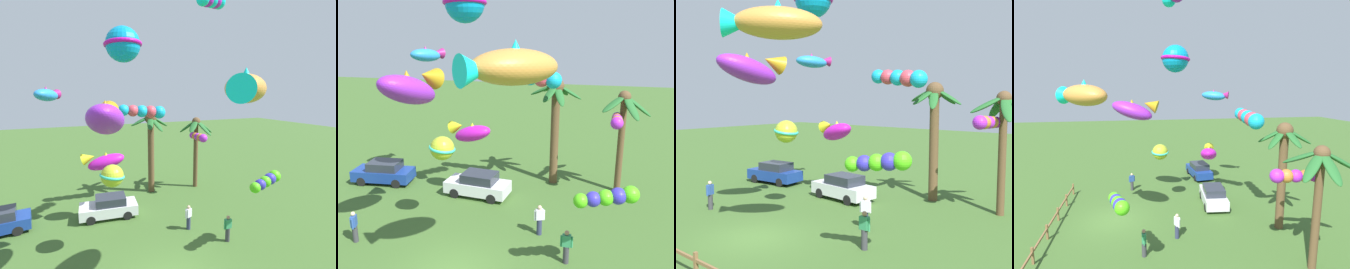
{
  "view_description": "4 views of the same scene",
  "coord_description": "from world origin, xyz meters",
  "views": [
    {
      "loc": [
        -3.87,
        -9.02,
        8.58
      ],
      "look_at": [
        1.47,
        3.76,
        6.28
      ],
      "focal_mm": 26.51,
      "sensor_mm": 36.0,
      "label": 1
    },
    {
      "loc": [
        5.36,
        -12.23,
        9.81
      ],
      "look_at": [
        1.0,
        5.16,
        4.78
      ],
      "focal_mm": 39.04,
      "sensor_mm": 36.0,
      "label": 2
    },
    {
      "loc": [
        14.09,
        -10.64,
        6.12
      ],
      "look_at": [
        1.68,
        4.05,
        4.36
      ],
      "focal_mm": 43.18,
      "sensor_mm": 36.0,
      "label": 3
    },
    {
      "loc": [
        18.23,
        1.72,
        9.16
      ],
      "look_at": [
        1.25,
        4.63,
        6.18
      ],
      "focal_mm": 28.96,
      "sensor_mm": 36.0,
      "label": 4
    }
  ],
  "objects": [
    {
      "name": "kite_ball_8",
      "position": [
        -1.79,
        3.46,
        4.36
      ],
      "size": [
        1.43,
        1.42,
        1.19
      ],
      "color": "#B4C62A"
    },
    {
      "name": "ground_plane",
      "position": [
        0.0,
        0.0,
        0.0
      ],
      "size": [
        120.0,
        120.0,
        0.0
      ],
      "primitive_type": "plane",
      "color": "#3D6028"
    },
    {
      "name": "parked_car_1",
      "position": [
        -8.2,
        8.04,
        0.75
      ],
      "size": [
        4.05,
        2.09,
        1.51
      ],
      "color": "navy",
      "rests_on": "ground"
    },
    {
      "name": "kite_fish_0",
      "position": [
        2.7,
        -1.11,
        8.78
      ],
      "size": [
        3.39,
        3.45,
        1.46
      ],
      "color": "#D18939"
    },
    {
      "name": "palm_tree_1",
      "position": [
        2.84,
        10.9,
        4.97
      ],
      "size": [
        3.4,
        3.26,
        7.04
      ],
      "color": "brown",
      "rests_on": "ground"
    },
    {
      "name": "rail_fence",
      "position": [
        0.59,
        -3.83,
        0.59
      ],
      "size": [
        12.17,
        0.12,
        0.95
      ],
      "color": "brown",
      "rests_on": "ground"
    },
    {
      "name": "kite_fish_6",
      "position": [
        -2.26,
        1.66,
        7.57
      ],
      "size": [
        2.31,
        3.88,
        2.05
      ],
      "color": "purple"
    },
    {
      "name": "kite_tube_5",
      "position": [
        6.05,
        0.81,
        3.87
      ],
      "size": [
        2.41,
        1.1,
        0.85
      ],
      "color": "#50D719"
    },
    {
      "name": "kite_tube_9",
      "position": [
        6.6,
        9.27,
        4.89
      ],
      "size": [
        0.73,
        2.62,
        0.73
      ],
      "color": "#B226DB"
    },
    {
      "name": "spectator_1",
      "position": [
        -5.53,
        1.21,
        0.81
      ],
      "size": [
        0.35,
        0.52,
        1.59
      ],
      "color": "#38383D",
      "rests_on": "ground"
    },
    {
      "name": "kite_tube_7",
      "position": [
        1.69,
        8.96,
        7.24
      ],
      "size": [
        3.66,
        0.99,
        1.13
      ],
      "color": "#13A9DA"
    },
    {
      "name": "spectator_2",
      "position": [
        3.0,
        4.02,
        0.81
      ],
      "size": [
        0.52,
        0.36,
        1.59
      ],
      "color": "#2D3351",
      "rests_on": "ground"
    },
    {
      "name": "spectator_0",
      "position": [
        4.51,
        1.97,
        0.81
      ],
      "size": [
        0.55,
        0.26,
        1.59
      ],
      "color": "#38383D",
      "rests_on": "ground"
    },
    {
      "name": "kite_fish_1",
      "position": [
        -1.69,
        7.24,
        4.17
      ],
      "size": [
        3.07,
        1.92,
        1.55
      ],
      "color": "#CD18C3"
    },
    {
      "name": "kite_fish_2",
      "position": [
        -4.79,
        8.6,
        8.5
      ],
      "size": [
        1.92,
        2.52,
        1.03
      ],
      "color": "#2689E7"
    },
    {
      "name": "palm_tree_0",
      "position": [
        7.02,
        10.41,
        4.78
      ],
      "size": [
        3.11,
        3.33,
        6.48
      ],
      "color": "brown",
      "rests_on": "ground"
    },
    {
      "name": "parked_car_0",
      "position": [
        -1.39,
        7.61,
        0.75
      ],
      "size": [
        4.04,
        2.06,
        1.51
      ],
      "color": "silver",
      "rests_on": "ground"
    }
  ]
}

